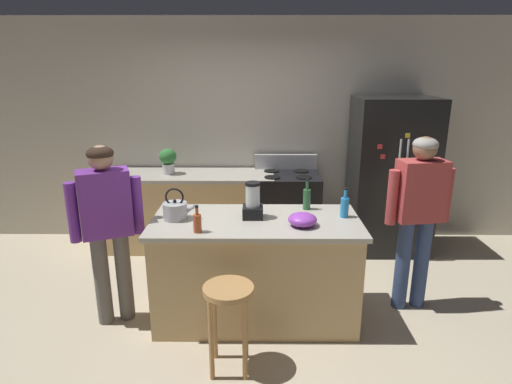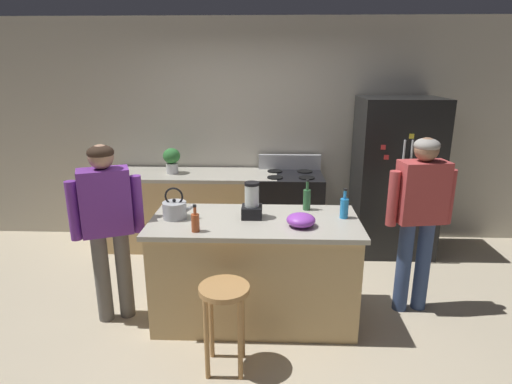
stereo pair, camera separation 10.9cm
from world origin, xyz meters
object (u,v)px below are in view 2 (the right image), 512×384
Objects in this scene: refrigerator at (395,177)px; tea_kettle at (175,209)px; kitchen_island at (255,269)px; potted_plant at (172,159)px; person_by_sink_right at (420,210)px; bottle_olive_oil at (307,199)px; bottle_cooking_sauce at (195,222)px; bar_stool at (225,305)px; mixing_bowl at (301,220)px; blender_appliance at (252,203)px; bottle_soda at (344,207)px; stove_range at (289,211)px; person_by_island_left at (107,218)px.

tea_kettle is (-2.24, -1.49, 0.09)m from refrigerator.
potted_plant is (-1.04, 1.55, 0.63)m from kitchen_island.
person_by_sink_right is 5.28× the size of potted_plant.
person_by_sink_right is at bearing -5.11° from bottle_olive_oil.
refrigerator is 2.69m from bottle_cooking_sauce.
bottle_cooking_sauce is at bearing 122.96° from bar_stool.
tea_kettle reaches higher than bar_stool.
blender_appliance is at bearing 154.95° from mixing_bowl.
bottle_olive_oil is 0.42m from mixing_bowl.
bottle_soda is at bearing 1.30° from blender_appliance.
refrigerator is 1.65m from bottle_soda.
bottle_cooking_sauce is (-1.86, -0.46, 0.04)m from person_by_sink_right.
person_by_sink_right is (-0.16, -1.32, 0.05)m from refrigerator.
bottle_soda is 1.42m from tea_kettle.
potted_plant reaches higher than tea_kettle.
bottle_soda reaches higher than stove_range.
kitchen_island is 1.12× the size of person_by_island_left.
person_by_sink_right is at bearing 28.24° from bar_stool.
person_by_island_left is 1.97m from bottle_soda.
tea_kettle is (-1.03, -1.51, 0.53)m from stove_range.
mixing_bowl is at bearing -151.33° from bottle_soda.
kitchen_island is 1.10× the size of person_by_sink_right.
bar_stool is at bearing -103.97° from stove_range.
person_by_sink_right is 7.33× the size of bottle_cooking_sauce.
potted_plant is 1.30× the size of mixing_bowl.
tea_kettle is at bearing -76.41° from potted_plant.
bottle_cooking_sauce is 1.24m from bottle_soda.
kitchen_island is 7.53× the size of mixing_bowl.
tea_kettle is at bearing -167.07° from bottle_olive_oil.
blender_appliance is at bearing 37.96° from bottle_cooking_sauce.
person_by_sink_right reaches higher than person_by_island_left.
bottle_soda is (1.79, -1.48, -0.08)m from potted_plant.
refrigerator reaches higher than bottle_cooking_sauce.
kitchen_island is 0.70m from bar_stool.
potted_plant reaches higher than bottle_cooking_sauce.
stove_range reaches higher than mixing_bowl.
mixing_bowl is 1.05m from tea_kettle.
bottle_soda is (-0.82, -1.43, 0.11)m from refrigerator.
kitchen_island is at bearing -63.13° from blender_appliance.
kitchen_island is 0.59m from blender_appliance.
kitchen_island is 6.31× the size of bottle_olive_oil.
refrigerator reaches higher than bottle_soda.
blender_appliance reaches higher than kitchen_island.
person_by_sink_right is (2.64, 0.24, 0.02)m from person_by_island_left.
bar_stool is (-0.55, -2.20, 0.05)m from stove_range.
blender_appliance is (0.16, 0.73, 0.53)m from bar_stool.
person_by_island_left is at bearing 176.98° from mixing_bowl.
kitchen_island is at bearing -172.56° from person_by_sink_right.
refrigerator is 2.69m from tea_kettle.
kitchen_island is at bearing -56.13° from potted_plant.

